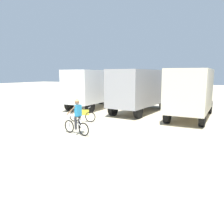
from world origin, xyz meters
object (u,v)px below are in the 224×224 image
(box_truck_avon_van, at_px, (95,87))
(box_truck_grey_hauler, at_px, (139,89))
(cyclist_orange_shirt, at_px, (77,118))
(bicycle_spare, at_px, (82,116))
(box_truck_cream_rv, at_px, (191,91))

(box_truck_avon_van, xyz_separation_m, box_truck_grey_hauler, (4.36, -0.41, 0.00))
(cyclist_orange_shirt, xyz_separation_m, bicycle_spare, (-1.49, 2.64, -0.45))
(cyclist_orange_shirt, height_order, bicycle_spare, cyclist_orange_shirt)
(box_truck_grey_hauler, bearing_deg, box_truck_cream_rv, -9.15)
(box_truck_grey_hauler, relative_size, cyclist_orange_shirt, 3.80)
(box_truck_avon_van, relative_size, box_truck_grey_hauler, 0.98)
(box_truck_grey_hauler, height_order, cyclist_orange_shirt, box_truck_grey_hauler)
(box_truck_cream_rv, bearing_deg, cyclist_orange_shirt, -122.56)
(box_truck_cream_rv, bearing_deg, box_truck_avon_van, 172.79)
(box_truck_avon_van, bearing_deg, box_truck_grey_hauler, -5.43)
(box_truck_avon_van, distance_m, box_truck_cream_rv, 8.41)
(box_truck_grey_hauler, bearing_deg, box_truck_avon_van, 174.57)
(cyclist_orange_shirt, bearing_deg, box_truck_grey_hauler, 86.46)
(box_truck_avon_van, height_order, bicycle_spare, box_truck_avon_van)
(box_truck_avon_van, relative_size, cyclist_orange_shirt, 3.74)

